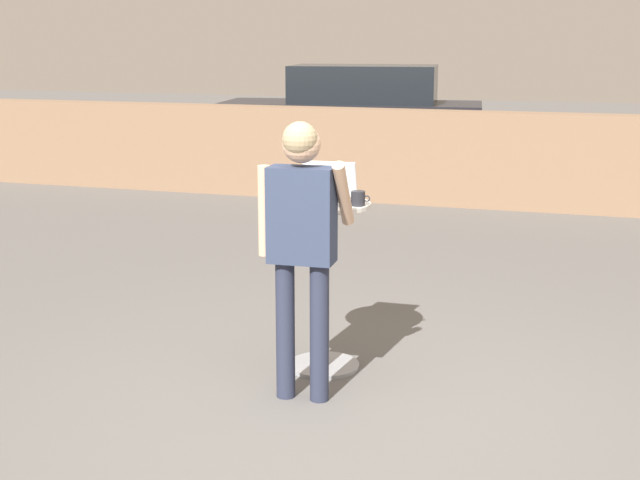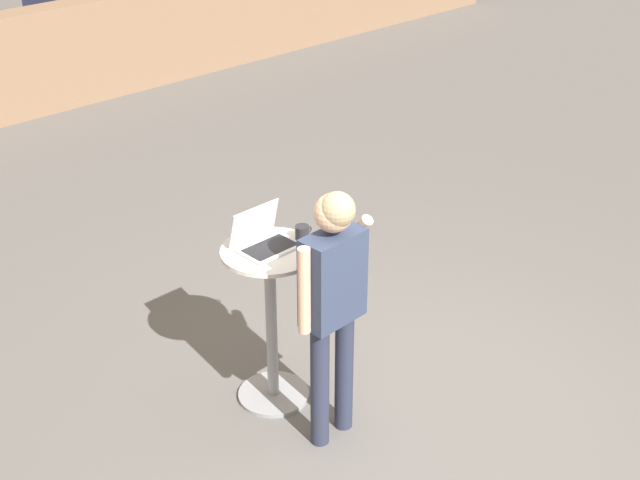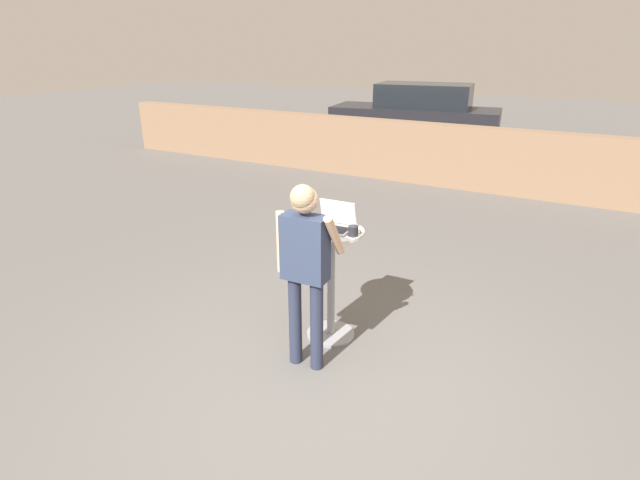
% 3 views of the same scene
% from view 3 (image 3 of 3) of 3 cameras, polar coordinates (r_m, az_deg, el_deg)
% --- Properties ---
extents(ground_plane, '(50.00, 50.00, 0.00)m').
position_cam_3_polar(ground_plane, '(4.17, 0.51, -16.92)').
color(ground_plane, '#5B5956').
extents(pavement_kerb, '(17.55, 0.35, 1.17)m').
position_cam_3_polar(pavement_kerb, '(9.76, 19.17, 8.59)').
color(pavement_kerb, '#84664C').
rests_on(pavement_kerb, ground_plane).
extents(cafe_table, '(0.58, 0.58, 1.07)m').
position_cam_3_polar(cafe_table, '(4.55, 1.28, -4.11)').
color(cafe_table, gray).
rests_on(cafe_table, ground_plane).
extents(laptop, '(0.35, 0.29, 0.24)m').
position_cam_3_polar(laptop, '(4.39, 1.60, 2.00)').
color(laptop, '#B7BABF').
rests_on(laptop, cafe_table).
extents(coffee_mug, '(0.12, 0.09, 0.09)m').
position_cam_3_polar(coffee_mug, '(4.23, 3.82, 1.04)').
color(coffee_mug, '#232328').
rests_on(coffee_mug, cafe_table).
extents(standing_person, '(0.51, 0.37, 1.61)m').
position_cam_3_polar(standing_person, '(3.97, -1.73, -1.97)').
color(standing_person, '#282D42').
rests_on(standing_person, ground_plane).
extents(parked_car_near_street, '(4.67, 2.18, 1.56)m').
position_cam_3_polar(parked_car_near_street, '(14.41, 11.03, 14.09)').
color(parked_car_near_street, black).
rests_on(parked_car_near_street, ground_plane).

